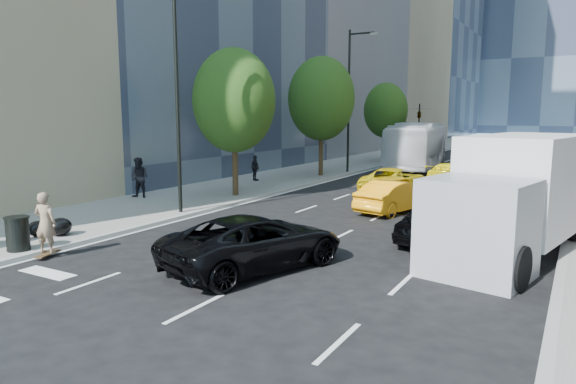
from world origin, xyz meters
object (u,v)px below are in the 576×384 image
Objects in this scene: city_bus at (417,145)px; trash_can at (18,234)px; black_sedan_mercedes at (438,224)px; skateboarder at (46,227)px; black_sedan_lincoln at (255,242)px; box_truck at (514,195)px.

city_bus reaches higher than trash_can.
skateboarder is at bearing 47.24° from black_sedan_mercedes.
city_bus is at bearing -64.69° from black_sedan_lincoln.
city_bus is 1.63× the size of box_truck.
black_sedan_lincoln is 0.68× the size of box_truck.
black_sedan_lincoln is at bearing 19.45° from trash_can.
black_sedan_lincoln is (6.07, 2.23, -0.18)m from skateboarder.
city_bus reaches higher than skateboarder.
skateboarder is 0.35× the size of black_sedan_lincoln.
skateboarder is 0.23× the size of box_truck.
skateboarder is 6.47m from black_sedan_lincoln.
black_sedan_mercedes is (9.80, 7.85, -0.31)m from skateboarder.
black_sedan_mercedes is 4.29× the size of trash_can.
box_truck is 7.95× the size of trash_can.
trash_can is (-3.40, -31.58, -1.17)m from city_bus.
black_sedan_lincoln is 29.34m from city_bus.
city_bus is 12.94× the size of trash_can.
skateboarder is 1.07m from trash_can.
city_bus is at bearing -113.24° from skateboarder.
trash_can is (-13.17, -7.61, -1.20)m from box_truck.
black_sedan_mercedes is at bearing 179.32° from box_truck.
box_truck reaches higher than skateboarder.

